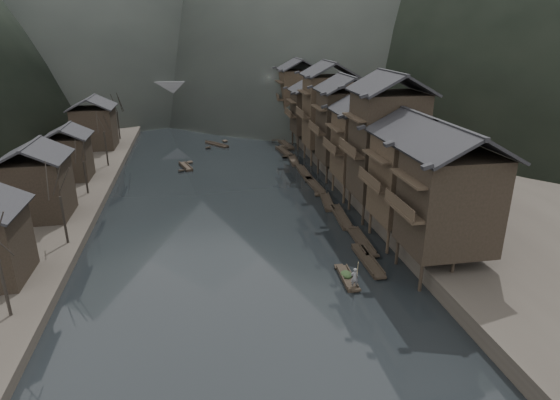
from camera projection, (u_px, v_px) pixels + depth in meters
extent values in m
plane|color=black|center=(237.00, 249.00, 46.13)|extent=(300.00, 300.00, 0.00)
cube|color=#2D2823|center=(403.00, 138.00, 88.49)|extent=(40.00, 200.00, 1.80)
cube|color=#2D2823|center=(3.00, 156.00, 77.09)|extent=(40.00, 200.00, 1.20)
cylinder|color=black|center=(421.00, 277.00, 38.42)|extent=(0.30, 0.30, 2.90)
cylinder|color=black|center=(397.00, 251.00, 42.85)|extent=(0.30, 0.30, 2.90)
cylinder|color=black|center=(452.00, 274.00, 38.87)|extent=(0.30, 0.30, 2.90)
cylinder|color=black|center=(425.00, 249.00, 43.30)|extent=(0.30, 0.30, 2.90)
cube|color=black|center=(449.00, 203.00, 39.24)|extent=(7.00, 6.00, 8.30)
cube|color=black|center=(404.00, 210.00, 38.73)|extent=(1.20, 5.70, 0.25)
cylinder|color=black|center=(388.00, 241.00, 44.88)|extent=(0.30, 0.30, 2.90)
cylinder|color=black|center=(370.00, 222.00, 49.31)|extent=(0.30, 0.30, 2.90)
cylinder|color=black|center=(415.00, 239.00, 45.33)|extent=(0.30, 0.30, 2.90)
cylinder|color=black|center=(395.00, 220.00, 49.76)|extent=(0.30, 0.30, 2.90)
cube|color=black|center=(413.00, 178.00, 45.71)|extent=(7.00, 6.00, 8.29)
cube|color=black|center=(374.00, 184.00, 45.19)|extent=(1.20, 5.70, 0.25)
cylinder|color=black|center=(363.00, 214.00, 51.34)|extent=(0.30, 0.30, 2.90)
cylinder|color=black|center=(349.00, 199.00, 55.77)|extent=(0.30, 0.30, 2.90)
cylinder|color=black|center=(387.00, 212.00, 51.79)|extent=(0.30, 0.30, 2.90)
cylinder|color=black|center=(371.00, 198.00, 56.22)|extent=(0.30, 0.30, 2.90)
cube|color=black|center=(386.00, 145.00, 51.62)|extent=(7.00, 6.00, 11.44)
cube|color=black|center=(351.00, 152.00, 51.16)|extent=(1.20, 5.70, 0.25)
cylinder|color=black|center=(344.00, 193.00, 57.80)|extent=(0.30, 0.30, 2.90)
cylinder|color=black|center=(333.00, 181.00, 62.23)|extent=(0.30, 0.30, 2.90)
cylinder|color=black|center=(365.00, 192.00, 58.25)|extent=(0.30, 0.30, 2.90)
cylinder|color=black|center=(353.00, 180.00, 62.68)|extent=(0.30, 0.30, 2.90)
cube|color=black|center=(364.00, 145.00, 58.65)|extent=(7.00, 6.00, 8.19)
cube|color=black|center=(333.00, 149.00, 58.13)|extent=(1.20, 5.70, 0.25)
cylinder|color=black|center=(327.00, 174.00, 65.18)|extent=(0.30, 0.30, 2.90)
cylinder|color=black|center=(318.00, 165.00, 69.61)|extent=(0.30, 0.30, 2.90)
cylinder|color=black|center=(346.00, 173.00, 65.63)|extent=(0.30, 0.30, 2.90)
cylinder|color=black|center=(336.00, 164.00, 70.06)|extent=(0.30, 0.30, 2.90)
cube|color=black|center=(345.00, 126.00, 65.77)|extent=(7.00, 6.00, 9.70)
cube|color=black|center=(317.00, 131.00, 65.28)|extent=(1.20, 5.70, 0.25)
cylinder|color=black|center=(311.00, 158.00, 73.49)|extent=(0.30, 0.30, 2.90)
cylinder|color=black|center=(305.00, 150.00, 77.92)|extent=(0.30, 0.30, 2.90)
cylinder|color=black|center=(328.00, 157.00, 73.94)|extent=(0.30, 0.30, 2.90)
cylinder|color=black|center=(320.00, 149.00, 78.37)|extent=(0.30, 0.30, 2.90)
cube|color=black|center=(328.00, 111.00, 73.86)|extent=(7.00, 6.00, 10.92)
cube|color=black|center=(303.00, 116.00, 73.39)|extent=(1.20, 5.70, 0.25)
cylinder|color=black|center=(298.00, 143.00, 82.72)|extent=(0.30, 0.30, 2.90)
cylinder|color=black|center=(293.00, 137.00, 87.15)|extent=(0.30, 0.30, 2.90)
cylinder|color=black|center=(313.00, 142.00, 83.17)|extent=(0.30, 0.30, 2.90)
cylinder|color=black|center=(307.00, 136.00, 87.60)|extent=(0.30, 0.30, 2.90)
cube|color=black|center=(312.00, 112.00, 83.72)|extent=(7.00, 6.00, 7.33)
cube|color=black|center=(291.00, 115.00, 83.19)|extent=(1.20, 5.70, 0.25)
cylinder|color=black|center=(285.00, 129.00, 93.79)|extent=(0.30, 0.30, 2.90)
cylinder|color=black|center=(281.00, 125.00, 98.22)|extent=(0.30, 0.30, 2.90)
cylinder|color=black|center=(299.00, 129.00, 94.25)|extent=(0.30, 0.30, 2.90)
cylinder|color=black|center=(294.00, 124.00, 98.68)|extent=(0.30, 0.30, 2.90)
cube|color=black|center=(298.00, 95.00, 94.33)|extent=(7.00, 6.00, 9.97)
cube|color=black|center=(279.00, 98.00, 93.85)|extent=(1.20, 5.70, 0.25)
cube|color=black|center=(38.00, 186.00, 50.44)|extent=(6.00, 6.00, 6.50)
cube|color=black|center=(70.00, 156.00, 63.49)|extent=(5.00, 5.00, 5.80)
cube|color=black|center=(95.00, 126.00, 79.92)|extent=(6.50, 6.50, 6.80)
cylinder|color=black|center=(9.00, 283.00, 33.08)|extent=(0.24, 0.24, 4.75)
cylinder|color=black|center=(55.00, 218.00, 44.29)|extent=(0.24, 0.24, 4.78)
cylinder|color=black|center=(87.00, 175.00, 58.06)|extent=(0.24, 0.24, 4.14)
cylinder|color=black|center=(104.00, 147.00, 69.60)|extent=(0.24, 0.24, 5.20)
cylinder|color=black|center=(121.00, 124.00, 86.42)|extent=(0.24, 0.24, 5.01)
cube|color=black|center=(368.00, 261.00, 43.44)|extent=(1.13, 6.34, 0.30)
cube|color=black|center=(368.00, 259.00, 43.38)|extent=(1.18, 6.21, 0.10)
cube|color=black|center=(357.00, 246.00, 46.20)|extent=(0.94, 0.79, 0.33)
cube|color=black|center=(380.00, 276.00, 40.59)|extent=(0.94, 0.79, 0.33)
cube|color=black|center=(361.00, 242.00, 47.41)|extent=(1.32, 6.76, 0.30)
cube|color=black|center=(361.00, 240.00, 47.35)|extent=(1.37, 6.63, 0.10)
cube|color=black|center=(350.00, 228.00, 50.32)|extent=(0.96, 0.86, 0.34)
cube|color=black|center=(374.00, 255.00, 44.40)|extent=(0.96, 0.86, 0.34)
cube|color=black|center=(340.00, 217.00, 53.66)|extent=(1.65, 7.35, 0.30)
cube|color=black|center=(341.00, 215.00, 53.60)|extent=(1.69, 7.21, 0.10)
cube|color=black|center=(330.00, 205.00, 56.79)|extent=(1.00, 0.96, 0.36)
cube|color=black|center=(352.00, 227.00, 50.44)|extent=(1.00, 0.96, 0.36)
cube|color=black|center=(327.00, 202.00, 58.06)|extent=(1.88, 6.00, 0.30)
cube|color=black|center=(327.00, 201.00, 57.99)|extent=(1.92, 5.89, 0.10)
cube|color=black|center=(318.00, 194.00, 60.54)|extent=(1.02, 0.85, 0.32)
cube|color=black|center=(336.00, 209.00, 55.48)|extent=(1.02, 0.85, 0.32)
cube|color=black|center=(314.00, 185.00, 64.23)|extent=(1.36, 7.61, 0.30)
cube|color=black|center=(314.00, 184.00, 64.17)|extent=(1.41, 7.46, 0.10)
cube|color=black|center=(309.00, 176.00, 67.56)|extent=(0.97, 0.96, 0.37)
cube|color=black|center=(320.00, 193.00, 60.81)|extent=(0.97, 0.96, 0.37)
cube|color=black|center=(304.00, 173.00, 69.51)|extent=(1.18, 7.01, 0.30)
cube|color=black|center=(304.00, 172.00, 69.45)|extent=(1.23, 6.87, 0.10)
cube|color=black|center=(299.00, 166.00, 72.56)|extent=(0.94, 0.87, 0.35)
cube|color=black|center=(310.00, 179.00, 66.37)|extent=(0.94, 0.87, 0.35)
cube|color=black|center=(293.00, 160.00, 76.19)|extent=(1.56, 6.37, 0.30)
cube|color=black|center=(293.00, 159.00, 76.13)|extent=(1.61, 6.25, 0.10)
cube|color=black|center=(288.00, 155.00, 78.89)|extent=(0.99, 0.85, 0.33)
cube|color=black|center=(299.00, 165.00, 73.39)|extent=(0.99, 0.85, 0.33)
cube|color=black|center=(284.00, 152.00, 81.57)|extent=(1.97, 7.15, 0.30)
cube|color=black|center=(284.00, 151.00, 81.51)|extent=(2.01, 7.01, 0.10)
cube|color=black|center=(283.00, 146.00, 84.69)|extent=(1.04, 0.98, 0.35)
cube|color=black|center=(285.00, 156.00, 78.35)|extent=(1.04, 0.98, 0.35)
cube|color=black|center=(285.00, 144.00, 86.60)|extent=(1.91, 7.70, 0.30)
cube|color=black|center=(285.00, 143.00, 86.54)|extent=(1.95, 7.56, 0.10)
cube|color=black|center=(284.00, 139.00, 89.98)|extent=(1.03, 1.03, 0.37)
cube|color=black|center=(287.00, 148.00, 83.13)|extent=(1.03, 1.03, 0.37)
cube|color=black|center=(273.00, 137.00, 92.57)|extent=(1.72, 6.70, 0.30)
cube|color=black|center=(273.00, 136.00, 92.50)|extent=(1.76, 6.57, 0.10)
cube|color=black|center=(272.00, 133.00, 95.49)|extent=(1.01, 0.90, 0.34)
cube|color=black|center=(274.00, 140.00, 89.55)|extent=(1.01, 0.90, 0.34)
cube|color=black|center=(186.00, 166.00, 72.89)|extent=(2.27, 4.86, 0.30)
cube|color=black|center=(186.00, 165.00, 72.83)|extent=(2.29, 4.78, 0.10)
cube|color=black|center=(190.00, 162.00, 74.98)|extent=(0.98, 0.81, 0.30)
cube|color=black|center=(181.00, 170.00, 70.71)|extent=(0.98, 0.81, 0.30)
cube|color=black|center=(217.00, 144.00, 86.60)|extent=(4.27, 5.29, 0.30)
cube|color=black|center=(217.00, 143.00, 86.54)|extent=(4.24, 5.22, 0.10)
cube|color=black|center=(225.00, 141.00, 88.91)|extent=(1.11, 1.09, 0.32)
cube|color=black|center=(208.00, 147.00, 84.20)|extent=(1.11, 1.09, 0.32)
cube|color=black|center=(223.00, 124.00, 105.12)|extent=(2.37, 5.22, 0.30)
cube|color=black|center=(223.00, 123.00, 105.05)|extent=(2.39, 5.13, 0.10)
cube|color=black|center=(219.00, 121.00, 107.15)|extent=(0.99, 0.85, 0.30)
cube|color=black|center=(227.00, 125.00, 102.99)|extent=(0.99, 0.85, 0.30)
cube|color=black|center=(231.00, 118.00, 111.22)|extent=(2.38, 5.98, 0.30)
cube|color=black|center=(231.00, 118.00, 111.15)|extent=(2.40, 5.88, 0.10)
cube|color=black|center=(228.00, 116.00, 113.60)|extent=(1.00, 0.91, 0.32)
cube|color=black|center=(235.00, 120.00, 108.73)|extent=(1.00, 0.91, 0.32)
cube|color=#4C4C4F|center=(209.00, 87.00, 110.08)|extent=(40.00, 6.00, 1.60)
cube|color=#4C4C4F|center=(209.00, 83.00, 107.14)|extent=(40.00, 0.50, 1.00)
cube|color=#4C4C4F|center=(208.00, 81.00, 112.12)|extent=(40.00, 0.50, 1.00)
cube|color=#4C4C4F|center=(149.00, 106.00, 109.17)|extent=(3.20, 6.00, 6.40)
cube|color=#4C4C4F|center=(190.00, 105.00, 110.73)|extent=(3.20, 6.00, 6.40)
cube|color=#4C4C4F|center=(228.00, 104.00, 112.21)|extent=(3.20, 6.00, 6.40)
cube|color=#4C4C4F|center=(267.00, 103.00, 113.77)|extent=(3.20, 6.00, 6.40)
cube|color=black|center=(347.00, 278.00, 40.50)|extent=(1.15, 4.29, 0.30)
cube|color=black|center=(347.00, 276.00, 40.43)|extent=(1.19, 4.21, 0.10)
cube|color=black|center=(339.00, 266.00, 42.31)|extent=(0.81, 0.58, 0.28)
cube|color=black|center=(356.00, 289.00, 38.59)|extent=(0.81, 0.58, 0.28)
ellipsoid|color=black|center=(346.00, 271.00, 40.49)|extent=(1.02, 1.33, 0.61)
imported|color=#5A5A5C|center=(355.00, 275.00, 38.61)|extent=(0.70, 0.50, 1.81)
cylinder|color=#8C7A51|center=(359.00, 246.00, 37.72)|extent=(0.68, 1.89, 3.53)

